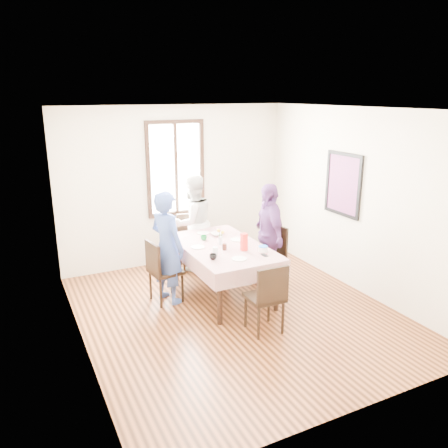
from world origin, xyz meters
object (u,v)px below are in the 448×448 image
Objects in this scene: dining_table at (222,270)px; person_right at (268,235)px; person_far at (192,223)px; chair_left at (166,271)px; chair_near at (264,297)px; chair_right at (268,256)px; chair_far at (192,242)px; person_left at (166,247)px.

dining_table is 1.08× the size of person_right.
dining_table is 1.07× the size of person_far.
chair_left is 1.57m from chair_near.
chair_right is 1.00× the size of chair_near.
chair_right and chair_far have the same top height.
chair_right is at bearing 114.11° from person_far.
person_left is (0.02, 0.00, 0.35)m from chair_left.
person_far is 1.36m from person_right.
chair_right is at bearing 3.77° from dining_table.
dining_table is at bearing 77.70° from person_far.
person_left is at bearing 82.94° from chair_left.
chair_left is at bearing 122.76° from chair_near.
person_far is at bearing 91.48° from chair_near.
person_left reaches higher than chair_right.
dining_table is at bearing 84.71° from chair_right.
person_right is (1.59, -0.11, -0.01)m from person_left.
chair_right is at bearing 100.87° from person_right.
person_left is at bearing 61.89° from chair_far.
chair_right is 1.39m from chair_far.
person_far reaches higher than chair_left.
chair_right is 0.34m from person_right.
dining_table is 0.92m from person_left.
person_far reaches higher than chair_near.
chair_right is 1.48m from chair_near.
chair_left is at bearing 38.46° from person_far.
chair_left is at bearing 168.83° from dining_table.
chair_near is at bearing 24.23° from chair_left.
chair_left is 0.56× the size of person_far.
chair_far is 1.00× the size of chair_near.
chair_near is at bearing -171.60° from person_left.
person_right reaches higher than chair_right.
dining_table is at bearing 71.77° from chair_left.
chair_far is 1.42m from person_right.
person_far reaches higher than chair_far.
person_left is (-0.80, 1.34, 0.35)m from chair_near.
person_far reaches higher than chair_right.
chair_far is 1.34m from person_left.
person_left is 1.01× the size of person_right.
chair_far is 0.56× the size of person_far.
chair_far is at bearing 91.48° from chair_near.
person_far is at bearing 99.78° from chair_far.
dining_table is 1.89× the size of chair_near.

